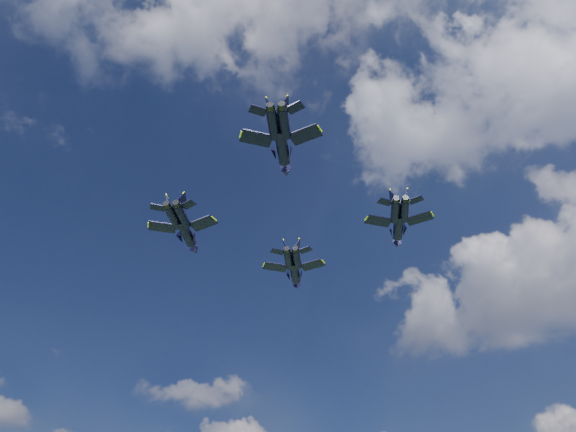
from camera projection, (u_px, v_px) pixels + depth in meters
The scene contains 4 objects.
jet_lead at pixel (295, 272), 114.42m from camera, with size 12.41×15.79×3.92m.
jet_left at pixel (187, 233), 99.20m from camera, with size 11.87×15.82×3.86m.
jet_right at pixel (398, 228), 96.40m from camera, with size 11.31×14.52×3.59m.
jet_slot at pixel (283, 148), 85.41m from camera, with size 12.21×15.60×3.86m.
Camera 1 is at (53.60, -64.36, 3.33)m, focal length 35.00 mm.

